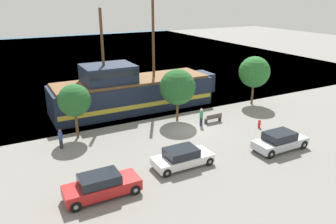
# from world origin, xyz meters

# --- Properties ---
(ground_plane) EXTENTS (160.00, 160.00, 0.00)m
(ground_plane) POSITION_xyz_m (0.00, 0.00, 0.00)
(ground_plane) COLOR gray
(water_surface) EXTENTS (80.00, 80.00, 0.00)m
(water_surface) POSITION_xyz_m (0.00, 44.00, 0.00)
(water_surface) COLOR #38667F
(water_surface) RESTS_ON ground
(pirate_ship) EXTENTS (18.35, 5.15, 11.83)m
(pirate_ship) POSITION_xyz_m (-2.61, 7.79, 1.93)
(pirate_ship) COLOR #192338
(pirate_ship) RESTS_ON water_surface
(moored_boat_dockside) EXTENTS (5.19, 2.39, 1.85)m
(moored_boat_dockside) POSITION_xyz_m (4.14, 13.73, 0.68)
(moored_boat_dockside) COLOR #2D333D
(moored_boat_dockside) RESTS_ON water_surface
(parked_car_curb_front) EXTENTS (4.54, 1.87, 1.51)m
(parked_car_curb_front) POSITION_xyz_m (4.00, -7.07, 0.75)
(parked_car_curb_front) COLOR #B7BCC6
(parked_car_curb_front) RESTS_ON ground_plane
(parked_car_curb_mid) EXTENTS (4.61, 1.80, 1.53)m
(parked_car_curb_mid) POSITION_xyz_m (-10.45, -6.74, 0.76)
(parked_car_curb_mid) COLOR #B21E1E
(parked_car_curb_mid) RESTS_ON ground_plane
(parked_car_curb_rear) EXTENTS (4.38, 1.91, 1.39)m
(parked_car_curb_rear) POSITION_xyz_m (-4.21, -5.76, 0.69)
(parked_car_curb_rear) COLOR white
(parked_car_curb_rear) RESTS_ON ground_plane
(fire_hydrant) EXTENTS (0.42, 0.25, 0.76)m
(fire_hydrant) POSITION_xyz_m (5.81, -2.84, 0.41)
(fire_hydrant) COLOR red
(fire_hydrant) RESTS_ON ground_plane
(bench_promenade_east) EXTENTS (1.76, 0.45, 0.85)m
(bench_promenade_east) POSITION_xyz_m (2.85, 0.31, 0.44)
(bench_promenade_east) COLOR #4C4742
(bench_promenade_east) RESTS_ON ground_plane
(pedestrian_walking_near) EXTENTS (0.32, 0.32, 1.64)m
(pedestrian_walking_near) POSITION_xyz_m (-11.32, 1.31, 0.83)
(pedestrian_walking_near) COLOR #232838
(pedestrian_walking_near) RESTS_ON ground_plane
(pedestrian_walking_far) EXTENTS (0.32, 0.32, 1.69)m
(pedestrian_walking_far) POSITION_xyz_m (1.30, 0.12, 0.86)
(pedestrian_walking_far) COLOR #232838
(pedestrian_walking_far) RESTS_ON ground_plane
(tree_row_east) EXTENTS (2.74, 2.74, 4.74)m
(tree_row_east) POSITION_xyz_m (-9.65, 2.87, 3.36)
(tree_row_east) COLOR brown
(tree_row_east) RESTS_ON ground_plane
(tree_row_mideast) EXTENTS (3.44, 3.44, 5.11)m
(tree_row_mideast) POSITION_xyz_m (0.02, 2.43, 3.38)
(tree_row_mideast) COLOR brown
(tree_row_mideast) RESTS_ON ground_plane
(tree_row_midwest) EXTENTS (3.41, 3.41, 5.40)m
(tree_row_midwest) POSITION_xyz_m (10.06, 2.99, 3.68)
(tree_row_midwest) COLOR brown
(tree_row_midwest) RESTS_ON ground_plane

